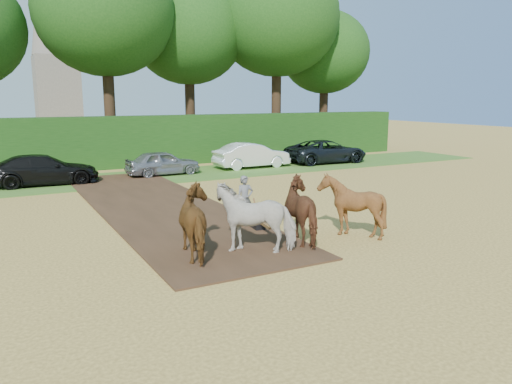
% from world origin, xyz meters
% --- Properties ---
extents(ground, '(120.00, 120.00, 0.00)m').
position_xyz_m(ground, '(0.00, 0.00, 0.00)').
color(ground, gold).
rests_on(ground, ground).
extents(earth_strip, '(4.50, 17.00, 0.05)m').
position_xyz_m(earth_strip, '(1.50, 7.00, 0.03)').
color(earth_strip, '#472D1C').
rests_on(earth_strip, ground).
extents(grass_verge, '(50.00, 5.00, 0.03)m').
position_xyz_m(grass_verge, '(0.00, 14.00, 0.01)').
color(grass_verge, '#38601E').
rests_on(grass_verge, ground).
extents(hedgerow, '(46.00, 1.60, 3.00)m').
position_xyz_m(hedgerow, '(0.00, 18.50, 1.50)').
color(hedgerow, '#14380F').
rests_on(hedgerow, ground).
extents(plough_team, '(6.27, 4.36, 1.86)m').
position_xyz_m(plough_team, '(3.04, 0.44, 0.92)').
color(plough_team, '#5C3317').
rests_on(plough_team, ground).
extents(parked_cars, '(34.99, 3.14, 1.49)m').
position_xyz_m(parked_cars, '(3.41, 14.15, 0.72)').
color(parked_cars, '#ACACB2').
rests_on(parked_cars, ground).
extents(treeline, '(48.70, 10.60, 14.21)m').
position_xyz_m(treeline, '(-1.69, 21.69, 8.97)').
color(treeline, '#382616').
rests_on(treeline, ground).
extents(church, '(5.20, 5.20, 27.00)m').
position_xyz_m(church, '(4.00, 55.00, 13.73)').
color(church, slate).
rests_on(church, ground).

